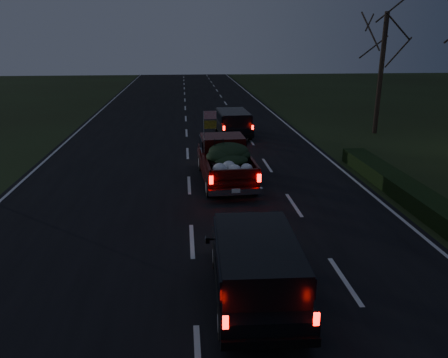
{
  "coord_description": "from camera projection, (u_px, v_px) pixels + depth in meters",
  "views": [
    {
      "loc": [
        -0.13,
        -11.39,
        5.56
      ],
      "look_at": [
        1.08,
        1.7,
        1.3
      ],
      "focal_mm": 35.0,
      "sensor_mm": 36.0,
      "label": 1
    }
  ],
  "objects": [
    {
      "name": "road_asphalt",
      "position": [
        192.0,
        241.0,
        12.51
      ],
      "size": [
        14.0,
        120.0,
        0.02
      ],
      "primitive_type": "cube",
      "color": "black",
      "rests_on": "ground"
    },
    {
      "name": "bare_tree_far",
      "position": [
        384.0,
        44.0,
        25.17
      ],
      "size": [
        3.6,
        3.6,
        7.0
      ],
      "color": "black",
      "rests_on": "ground"
    },
    {
      "name": "hedge_row",
      "position": [
        403.0,
        189.0,
        15.95
      ],
      "size": [
        1.0,
        10.0,
        0.6
      ],
      "primitive_type": "cube",
      "color": "black",
      "rests_on": "ground"
    },
    {
      "name": "lead_suv",
      "position": [
        233.0,
        121.0,
        25.69
      ],
      "size": [
        1.93,
        4.3,
        1.22
      ],
      "rotation": [
        0.0,
        0.0,
        0.04
      ],
      "color": "black",
      "rests_on": "ground"
    },
    {
      "name": "rear_suv",
      "position": [
        256.0,
        263.0,
        9.44
      ],
      "size": [
        2.01,
        4.3,
        1.22
      ],
      "rotation": [
        0.0,
        0.0,
        -0.03
      ],
      "color": "black",
      "rests_on": "ground"
    },
    {
      "name": "ground",
      "position": [
        192.0,
        241.0,
        12.51
      ],
      "size": [
        120.0,
        120.0,
        0.0
      ],
      "primitive_type": "plane",
      "color": "black",
      "rests_on": "ground"
    },
    {
      "name": "pickup_truck",
      "position": [
        225.0,
        158.0,
        17.53
      ],
      "size": [
        2.08,
        4.96,
        2.56
      ],
      "rotation": [
        0.0,
        0.0,
        0.04
      ],
      "color": "#3B0908",
      "rests_on": "ground"
    }
  ]
}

